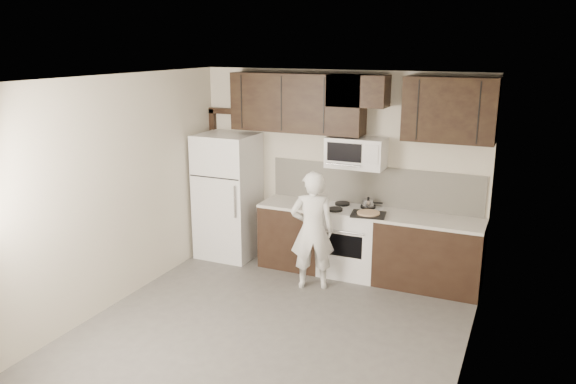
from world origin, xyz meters
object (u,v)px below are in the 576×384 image
Objects in this scene: refrigerator at (228,196)px; person at (312,230)px; stove at (351,241)px; microwave at (356,153)px.

refrigerator reaches higher than person.
stove is 1.24× the size of microwave.
stove is 1.90m from refrigerator.
refrigerator reaches higher than stove.
refrigerator is 1.18× the size of person.
microwave is 1.19m from person.
stove is 0.52× the size of refrigerator.
person is at bearing -20.24° from refrigerator.
microwave is at bearing -136.64° from person.
stove is at bearing -140.51° from person.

